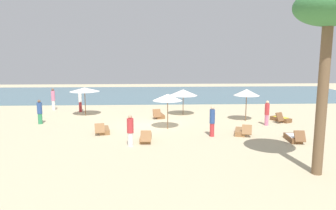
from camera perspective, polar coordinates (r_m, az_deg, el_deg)
ground_plane at (r=21.64m, az=-2.59°, el=-3.74°), size 60.00×60.00×0.00m
ocean_water at (r=38.39m, az=-2.53°, el=1.98°), size 48.00×16.00×0.06m
umbrella_0 at (r=25.16m, az=2.73°, el=2.25°), size 2.24×2.24×2.05m
umbrella_1 at (r=23.57m, az=13.84°, el=2.20°), size 1.84×1.84×2.31m
umbrella_2 at (r=20.40m, az=-0.06°, el=1.37°), size 1.89×1.89×2.28m
umbrella_3 at (r=25.66m, az=-14.65°, el=2.68°), size 2.29×2.29×2.22m
lounger_0 at (r=24.40m, az=-1.68°, el=-1.84°), size 0.93×1.72×0.75m
lounger_1 at (r=20.16m, az=-11.41°, el=-4.39°), size 0.93×1.77×0.69m
lounger_2 at (r=19.88m, az=12.86°, el=-4.63°), size 1.05×1.79×0.69m
lounger_3 at (r=19.26m, az=21.47°, el=-5.47°), size 0.73×1.71×0.72m
lounger_4 at (r=17.97m, az=-3.99°, el=-5.86°), size 0.65×1.68×0.72m
lounger_5 at (r=24.39m, az=19.44°, el=-2.36°), size 1.28×1.72×0.74m
person_0 at (r=16.91m, az=-6.74°, el=-4.53°), size 0.47×0.47×1.69m
person_1 at (r=22.62m, az=17.22°, el=-1.34°), size 0.40×0.40×1.70m
person_2 at (r=23.75m, az=-21.90°, el=-1.14°), size 0.35×0.35×1.70m
person_3 at (r=27.62m, az=-15.40°, el=0.89°), size 0.36×0.36×1.93m
person_4 at (r=29.22m, az=-19.79°, el=1.03°), size 0.33×0.33×1.89m
person_5 at (r=18.91m, az=7.89°, el=-2.81°), size 0.38×0.38×1.82m
palm_0 at (r=13.85m, az=26.73°, el=14.03°), size 2.63×2.63×7.28m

